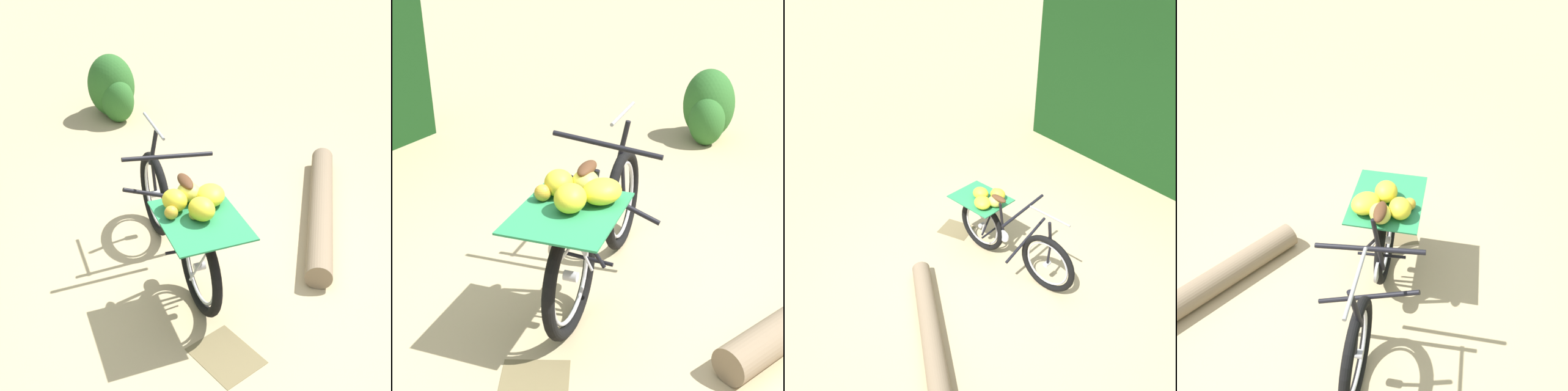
{
  "view_description": "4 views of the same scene",
  "coord_description": "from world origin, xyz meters",
  "views": [
    {
      "loc": [
        -2.67,
        2.18,
        2.9
      ],
      "look_at": [
        -0.14,
        0.14,
        0.88
      ],
      "focal_mm": 51.91,
      "sensor_mm": 36.0,
      "label": 1
    },
    {
      "loc": [
        -2.92,
        0.04,
        2.13
      ],
      "look_at": [
        -0.13,
        0.1,
        0.81
      ],
      "focal_mm": 51.99,
      "sensor_mm": 36.0,
      "label": 2
    },
    {
      "loc": [
        1.58,
        -3.52,
        3.5
      ],
      "look_at": [
        -0.27,
        0.19,
        0.82
      ],
      "focal_mm": 36.38,
      "sensor_mm": 36.0,
      "label": 3
    },
    {
      "loc": [
        2.35,
        -0.21,
        2.96
      ],
      "look_at": [
        -0.21,
        0.08,
        0.87
      ],
      "focal_mm": 41.36,
      "sensor_mm": 36.0,
      "label": 4
    }
  ],
  "objects": [
    {
      "name": "bicycle",
      "position": [
        0.14,
        0.06,
        0.49
      ],
      "size": [
        1.78,
        0.93,
        1.03
      ],
      "rotation": [
        0.0,
        0.0,
        -0.31
      ],
      "color": "black",
      "rests_on": "ground_plane"
    },
    {
      "name": "ground_plane",
      "position": [
        0.0,
        0.0,
        0.0
      ],
      "size": [
        60.0,
        60.0,
        0.0
      ],
      "primitive_type": "plane",
      "color": "tan"
    },
    {
      "name": "fallen_log",
      "position": [
        -0.04,
        -1.4,
        0.11
      ],
      "size": [
        1.45,
        1.69,
        0.21
      ],
      "primitive_type": "cylinder",
      "rotation": [
        0.0,
        1.57,
        -0.88
      ],
      "color": "#7F6B51",
      "rests_on": "ground_plane"
    },
    {
      "name": "leaf_litter_patch",
      "position": [
        -0.74,
        0.37,
        0.0
      ],
      "size": [
        0.44,
        0.36,
        0.01
      ],
      "primitive_type": "cube",
      "color": "olive",
      "rests_on": "ground_plane"
    }
  ]
}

